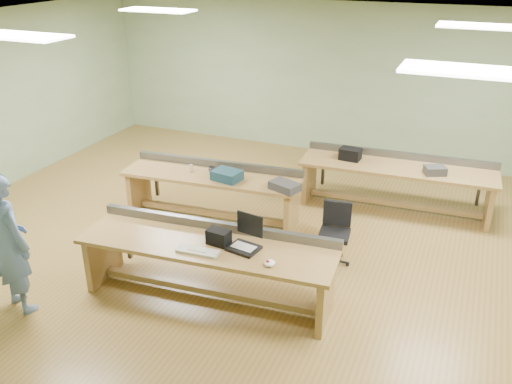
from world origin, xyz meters
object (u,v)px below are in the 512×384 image
at_px(workbench_mid, 212,186).
at_px(laptop_base, 244,248).
at_px(workbench_front, 208,256).
at_px(parts_bin_grey, 285,186).
at_px(workbench_back, 397,176).
at_px(mug, 212,170).
at_px(camera_bag, 219,237).
at_px(parts_bin_teal, 227,175).
at_px(task_chair, 334,241).
at_px(person, 10,243).
at_px(drinks_can, 191,168).

distance_m(workbench_mid, laptop_base, 2.34).
xyz_separation_m(workbench_front, parts_bin_grey, (0.32, 1.77, 0.25)).
height_order(workbench_back, parts_bin_grey, parts_bin_grey).
bearing_deg(mug, camera_bag, -60.98).
bearing_deg(parts_bin_teal, workbench_back, 34.97).
height_order(workbench_back, laptop_base, workbench_back).
distance_m(laptop_base, task_chair, 1.60).
bearing_deg(workbench_back, parts_bin_teal, -148.13).
relative_size(camera_bag, parts_bin_teal, 0.65).
bearing_deg(laptop_base, person, -146.83).
height_order(parts_bin_teal, drinks_can, parts_bin_teal).
xyz_separation_m(laptop_base, mug, (-1.39, 1.93, 0.03)).
relative_size(workbench_front, parts_bin_grey, 7.53).
xyz_separation_m(workbench_front, camera_bag, (0.14, 0.02, 0.28)).
relative_size(workbench_front, drinks_can, 28.64).
bearing_deg(mug, person, -109.12).
bearing_deg(task_chair, workbench_front, -138.12).
bearing_deg(person, camera_bag, -135.96).
relative_size(person, camera_bag, 6.49).
bearing_deg(parts_bin_grey, workbench_front, -100.23).
bearing_deg(parts_bin_grey, parts_bin_teal, 179.17).
xyz_separation_m(parts_bin_teal, drinks_can, (-0.65, 0.08, -0.02)).
distance_m(workbench_front, parts_bin_grey, 1.81).
distance_m(person, parts_bin_grey, 3.64).
height_order(person, task_chair, person).
relative_size(workbench_mid, parts_bin_teal, 6.84).
height_order(camera_bag, parts_bin_teal, camera_bag).
bearing_deg(camera_bag, mug, 125.11).
distance_m(task_chair, parts_bin_grey, 1.08).
bearing_deg(task_chair, mug, 157.65).
bearing_deg(laptop_base, workbench_mid, 135.52).
bearing_deg(workbench_mid, camera_bag, -65.70).
bearing_deg(workbench_back, mug, -154.40).
distance_m(workbench_front, task_chair, 1.82).
relative_size(laptop_base, mug, 2.89).
relative_size(parts_bin_grey, mug, 3.52).
bearing_deg(workbench_back, laptop_base, -112.75).
distance_m(workbench_back, parts_bin_grey, 2.09).
relative_size(workbench_front, person, 1.83).
bearing_deg(drinks_can, workbench_back, 27.26).
bearing_deg(laptop_base, parts_bin_teal, 130.41).
bearing_deg(parts_bin_grey, camera_bag, -95.98).
distance_m(parts_bin_grey, mug, 1.26).
bearing_deg(workbench_front, mug, 110.86).
xyz_separation_m(workbench_back, parts_bin_grey, (-1.34, -1.59, 0.25)).
distance_m(camera_bag, parts_bin_teal, 1.91).
distance_m(workbench_back, parts_bin_teal, 2.77).
bearing_deg(parts_bin_teal, person, -115.77).
height_order(task_chair, mug, mug).
height_order(person, parts_bin_grey, person).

